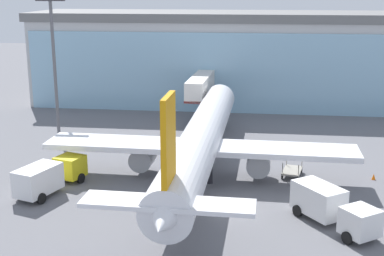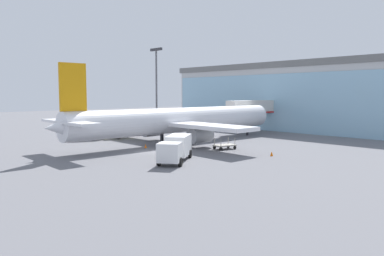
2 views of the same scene
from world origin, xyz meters
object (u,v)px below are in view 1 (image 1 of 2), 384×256
Objects in this scene: apron_light_mast at (54,55)px; fuel_truck at (331,206)px; airplane at (201,140)px; catering_truck at (49,176)px; baggage_cart at (292,171)px; safety_cone_nose at (198,197)px; jet_bridge at (202,85)px; safety_cone_wingtip at (374,177)px.

apron_light_mast reaches higher than fuel_truck.
airplane is 13.85m from catering_truck.
baggage_cart is 5.64× the size of safety_cone_nose.
jet_bridge is 1.87× the size of fuel_truck.
fuel_truck is 10.59m from baggage_cart.
airplane is 6.88m from safety_cone_nose.
safety_cone_wingtip is (15.57, 6.25, 0.00)m from safety_cone_nose.
jet_bridge reaches higher than catering_truck.
jet_bridge is 0.85× the size of apron_light_mast.
jet_bridge is 4.39× the size of baggage_cart.
jet_bridge is at bearing 129.24° from safety_cone_wingtip.
airplane reaches higher than catering_truck.
fuel_truck is at bearing -131.00° from airplane.
catering_truck is 13.84× the size of safety_cone_nose.
airplane is 72.06× the size of safety_cone_nose.
safety_cone_wingtip is (7.33, -0.30, -0.23)m from baggage_cart.
apron_light_mast is at bearing 82.69° from baggage_cart.
jet_bridge is 24.76× the size of safety_cone_nose.
catering_truck is at bearing 162.04° from jet_bridge.
fuel_truck is (27.46, -20.27, -8.22)m from apron_light_mast.
jet_bridge reaches higher than fuel_truck.
airplane is 5.21× the size of catering_truck.
safety_cone_nose is (12.80, -0.65, -1.19)m from catering_truck.
jet_bridge is at bearing 166.25° from fuel_truck.
jet_bridge is at bearing 93.59° from safety_cone_nose.
safety_cone_wingtip is at bearing -78.50° from baggage_cart.
baggage_cart is at bearing -53.99° from catering_truck.
airplane is 12.78× the size of baggage_cart.
baggage_cart reaches higher than safety_cone_nose.
catering_truck is 13.84× the size of safety_cone_wingtip.
airplane reaches higher than baggage_cart.
safety_cone_nose is 1.00× the size of safety_cone_wingtip.
airplane is at bearing -168.52° from fuel_truck.
jet_bridge is at bearing 7.06° from airplane.
apron_light_mast is 5.16× the size of baggage_cart.
catering_truck is at bearing -135.56° from fuel_truck.
catering_truck is 21.87m from baggage_cart.
fuel_truck is at bearing -156.02° from baggage_cart.
apron_light_mast reaches higher than jet_bridge.
airplane is 16.09m from safety_cone_wingtip.
apron_light_mast is at bearing -160.90° from fuel_truck.
jet_bridge is at bearing 39.32° from baggage_cart.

